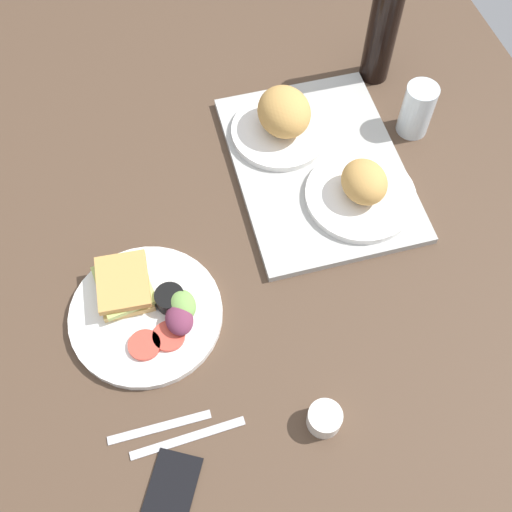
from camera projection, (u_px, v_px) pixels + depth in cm
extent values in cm
cube|color=#4C3828|center=(238.00, 266.00, 118.50)|extent=(190.00, 150.00, 3.00)
cube|color=#B2B2AD|center=(318.00, 167.00, 127.23)|extent=(46.14, 34.57, 1.60)
cylinder|color=white|center=(280.00, 131.00, 129.98)|extent=(20.25, 20.25, 1.40)
ellipsoid|color=tan|center=(284.00, 112.00, 126.12)|extent=(12.36, 10.67, 8.43)
cylinder|color=white|center=(360.00, 196.00, 121.89)|extent=(21.56, 21.56, 1.40)
ellipsoid|color=tan|center=(364.00, 182.00, 118.47)|extent=(9.97, 8.61, 6.80)
cylinder|color=white|center=(146.00, 315.00, 110.96)|extent=(27.14, 27.14, 1.60)
cube|color=#DBB266|center=(125.00, 288.00, 111.89)|extent=(11.27, 9.33, 1.40)
cube|color=#B2C66B|center=(124.00, 285.00, 110.85)|extent=(11.97, 10.21, 1.00)
cube|color=tan|center=(123.00, 282.00, 109.81)|extent=(11.82, 10.02, 1.40)
cylinder|color=#D14738|center=(144.00, 345.00, 106.82)|extent=(5.60, 5.60, 0.80)
cylinder|color=#D14738|center=(169.00, 336.00, 107.63)|extent=(5.60, 5.60, 0.80)
cylinder|color=black|center=(170.00, 299.00, 109.96)|extent=(5.20, 5.20, 3.00)
cylinder|color=#EFEACC|center=(169.00, 296.00, 109.01)|extent=(4.26, 4.26, 0.60)
ellipsoid|color=#729E4C|center=(182.00, 305.00, 108.98)|extent=(6.00, 4.80, 3.60)
ellipsoid|color=#6B2D47|center=(179.00, 319.00, 107.67)|extent=(6.00, 4.80, 3.60)
cylinder|color=silver|center=(417.00, 110.00, 128.20)|extent=(6.55, 6.55, 11.73)
cylinder|color=black|center=(382.00, 34.00, 131.40)|extent=(6.40, 6.40, 22.63)
cylinder|color=silver|center=(324.00, 419.00, 100.57)|extent=(5.60, 5.60, 4.00)
cube|color=#B7B7BC|center=(160.00, 427.00, 101.63)|extent=(1.85, 17.03, 0.50)
cube|color=#B7B7BC|center=(188.00, 438.00, 100.78)|extent=(1.73, 19.02, 0.50)
cube|color=black|center=(168.00, 500.00, 95.99)|extent=(16.07, 13.45, 0.80)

